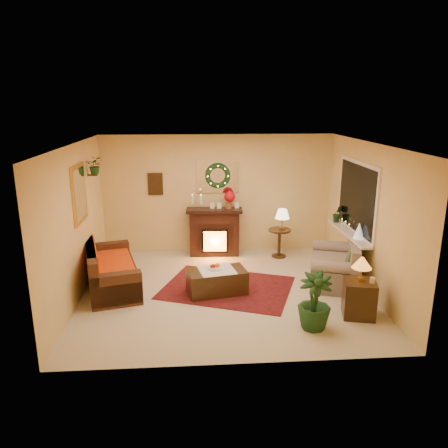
{
  "coord_description": "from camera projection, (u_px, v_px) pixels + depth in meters",
  "views": [
    {
      "loc": [
        -0.55,
        -7.16,
        3.25
      ],
      "look_at": [
        0.0,
        0.35,
        1.15
      ],
      "focal_mm": 35.0,
      "sensor_mm": 36.0,
      "label": 1
    }
  ],
  "objects": [
    {
      "name": "wall_art",
      "position": [
        155.0,
        184.0,
        9.42
      ],
      "size": [
        0.32,
        0.03,
        0.48
      ],
      "primitive_type": "cube",
      "color": "#381E11",
      "rests_on": "wall_back"
    },
    {
      "name": "poinsettia",
      "position": [
        230.0,
        197.0,
        9.35
      ],
      "size": [
        0.24,
        0.24,
        0.24
      ],
      "primitive_type": "sphere",
      "color": "red",
      "rests_on": "fireplace"
    },
    {
      "name": "wall_left",
      "position": [
        76.0,
        224.0,
        7.26
      ],
      "size": [
        4.5,
        4.5,
        0.0
      ],
      "primitive_type": "plane",
      "color": "#EFD88C",
      "rests_on": "ground"
    },
    {
      "name": "sill_plant",
      "position": [
        338.0,
        213.0,
        8.86
      ],
      "size": [
        0.26,
        0.21,
        0.47
      ],
      "primitive_type": "imported",
      "color": "#285D1F",
      "rests_on": "window_sill"
    },
    {
      "name": "red_throw",
      "position": [
        109.0,
        260.0,
        8.02
      ],
      "size": [
        0.79,
        1.29,
        0.02
      ],
      "primitive_type": "cube",
      "color": "#E84310",
      "rests_on": "sofa"
    },
    {
      "name": "hanging_plant",
      "position": [
        96.0,
        174.0,
        8.1
      ],
      "size": [
        0.33,
        0.28,
        0.36
      ],
      "primitive_type": "imported",
      "color": "#194719",
      "rests_on": "wall_left"
    },
    {
      "name": "floor_palm",
      "position": [
        314.0,
        300.0,
        6.4
      ],
      "size": [
        1.72,
        1.72,
        2.6
      ],
      "primitive_type": "imported",
      "rotation": [
        0.0,
        0.0,
        -0.2
      ],
      "color": "black",
      "rests_on": "floor"
    },
    {
      "name": "area_rug",
      "position": [
        227.0,
        287.0,
        7.93
      ],
      "size": [
        2.68,
        2.36,
        0.01
      ],
      "primitive_type": "cube",
      "rotation": [
        0.0,
        0.0,
        -0.36
      ],
      "color": "#44180E",
      "rests_on": "floor"
    },
    {
      "name": "wall_front",
      "position": [
        240.0,
        270.0,
        5.28
      ],
      "size": [
        5.0,
        5.0,
        0.0
      ],
      "primitive_type": "plane",
      "color": "#EFD88C",
      "rests_on": "ground"
    },
    {
      "name": "window_glass",
      "position": [
        356.0,
        198.0,
        8.07
      ],
      "size": [
        0.02,
        1.7,
        1.22
      ],
      "primitive_type": "cube",
      "color": "black",
      "rests_on": "wall_right"
    },
    {
      "name": "end_table_square",
      "position": [
        359.0,
        300.0,
        6.83
      ],
      "size": [
        0.57,
        0.57,
        0.58
      ],
      "primitive_type": "cube",
      "rotation": [
        0.0,
        0.0,
        -0.24
      ],
      "color": "black",
      "rests_on": "floor"
    },
    {
      "name": "lamp_tiffany",
      "position": [
        361.0,
        271.0,
        6.72
      ],
      "size": [
        0.3,
        0.3,
        0.45
      ],
      "primitive_type": "cone",
      "color": "orange",
      "rests_on": "end_table_square"
    },
    {
      "name": "loveseat",
      "position": [
        334.0,
        260.0,
        8.12
      ],
      "size": [
        1.21,
        1.6,
        0.82
      ],
      "primitive_type": "cube",
      "rotation": [
        0.0,
        0.0,
        -0.3
      ],
      "color": "tan",
      "rests_on": "floor"
    },
    {
      "name": "floor",
      "position": [
        225.0,
        291.0,
        7.79
      ],
      "size": [
        5.0,
        5.0,
        0.0
      ],
      "primitive_type": "plane",
      "color": "beige",
      "rests_on": "ground"
    },
    {
      "name": "side_table_round",
      "position": [
        279.0,
        242.0,
        9.44
      ],
      "size": [
        0.61,
        0.61,
        0.62
      ],
      "primitive_type": "cylinder",
      "rotation": [
        0.0,
        0.0,
        0.33
      ],
      "color": "#4F2A1B",
      "rests_on": "floor"
    },
    {
      "name": "wreath",
      "position": [
        218.0,
        176.0,
        9.43
      ],
      "size": [
        0.55,
        0.11,
        0.55
      ],
      "primitive_type": "torus",
      "rotation": [
        1.57,
        0.0,
        0.0
      ],
      "color": "#194719",
      "rests_on": "wall_back"
    },
    {
      "name": "gold_mirror",
      "position": [
        79.0,
        194.0,
        7.43
      ],
      "size": [
        0.03,
        0.84,
        1.0
      ],
      "primitive_type": "cube",
      "color": "gold",
      "rests_on": "wall_left"
    },
    {
      "name": "mantel_candle_b",
      "position": [
        201.0,
        200.0,
        9.27
      ],
      "size": [
        0.07,
        0.07,
        0.2
      ],
      "primitive_type": "cylinder",
      "color": "silver",
      "rests_on": "fireplace"
    },
    {
      "name": "window_sill",
      "position": [
        349.0,
        233.0,
        8.25
      ],
      "size": [
        0.22,
        1.86,
        0.04
      ],
      "primitive_type": "cube",
      "color": "white",
      "rests_on": "wall_right"
    },
    {
      "name": "sofa",
      "position": [
        111.0,
        264.0,
        7.87
      ],
      "size": [
        1.28,
        2.04,
        0.81
      ],
      "primitive_type": "cube",
      "rotation": [
        0.0,
        0.0,
        0.26
      ],
      "color": "#50321F",
      "rests_on": "floor"
    },
    {
      "name": "window_frame",
      "position": [
        357.0,
        198.0,
        8.07
      ],
      "size": [
        0.03,
        1.86,
        1.36
      ],
      "primitive_type": "cube",
      "color": "white",
      "rests_on": "wall_right"
    },
    {
      "name": "mini_tree",
      "position": [
        359.0,
        231.0,
        7.8
      ],
      "size": [
        0.19,
        0.19,
        0.29
      ],
      "primitive_type": "cone",
      "color": "white",
      "rests_on": "window_sill"
    },
    {
      "name": "fireplace",
      "position": [
        214.0,
        231.0,
        9.52
      ],
      "size": [
        1.08,
        0.39,
        0.98
      ],
      "primitive_type": "cube",
      "rotation": [
        0.0,
        0.0,
        -0.05
      ],
      "color": "black",
      "rests_on": "floor"
    },
    {
      "name": "ceiling",
      "position": [
        226.0,
        144.0,
        7.09
      ],
      "size": [
        5.0,
        5.0,
        0.0
      ],
      "primitive_type": "plane",
      "color": "white",
      "rests_on": "ground"
    },
    {
      "name": "fruit_bowl",
      "position": [
        215.0,
        269.0,
        7.63
      ],
      "size": [
        0.24,
        0.24,
        0.06
      ],
      "primitive_type": "cylinder",
      "color": "silver",
      "rests_on": "coffee_table"
    },
    {
      "name": "wall_back",
      "position": [
        218.0,
        194.0,
        9.6
      ],
      "size": [
        5.0,
        5.0,
        0.0
      ],
      "primitive_type": "plane",
      "color": "#EFD88C",
      "rests_on": "ground"
    },
    {
      "name": "coffee_table",
      "position": [
        217.0,
        282.0,
        7.67
      ],
      "size": [
        1.1,
        0.74,
        0.43
      ],
      "primitive_type": "cube",
      "rotation": [
        0.0,
        0.0,
        0.2
      ],
      "color": "#3D230E",
      "rests_on": "floor"
    },
    {
      "name": "mantel_candle_a",
      "position": [
        192.0,
        199.0,
        9.29
      ],
      "size": [
        0.06,
        0.06,
        0.19
      ],
      "primitive_type": "cylinder",
      "color": "#FFF3C9",
      "rests_on": "fireplace"
    },
    {
      "name": "lamp_cream",
      "position": [
        282.0,
        218.0,
        9.26
      ],
      "size": [
        0.3,
        0.3,
        0.46
      ],
      "primitive_type": "cone",
      "color": "#FFE8C2",
      "rests_on": "side_table_round"
    },
    {
      "name": "wall_right",
      "position": [
        368.0,
        218.0,
        7.61
      ],
      "size": [
        4.5,
        4.5,
        0.0
      ],
      "primitive_type": "plane",
      "color": "#EFD88C",
      "rests_on": "ground"
    },
    {
      "name": "mantel_mirror",
      "position": [
        218.0,
        176.0,
        9.47
      ],
      "size": [
        0.92,
        0.02,
        0.72
      ],
      "primitive_type": "cube",
      "color": "white",
      "rests_on": "wall_back"
    }
  ]
}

